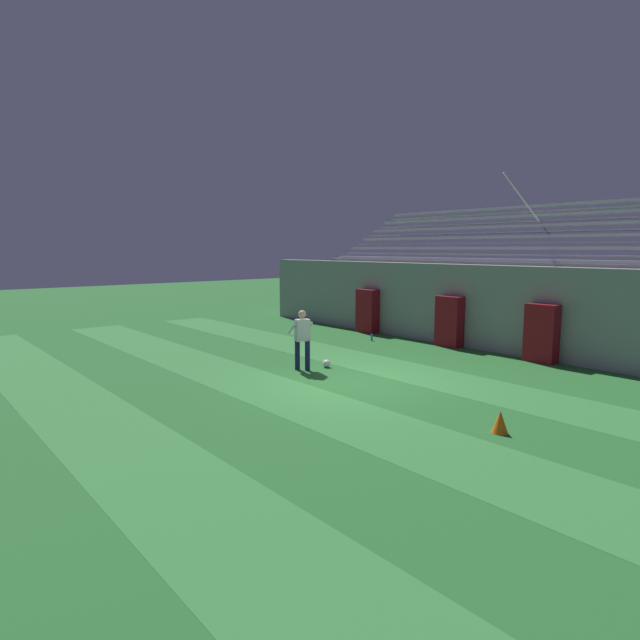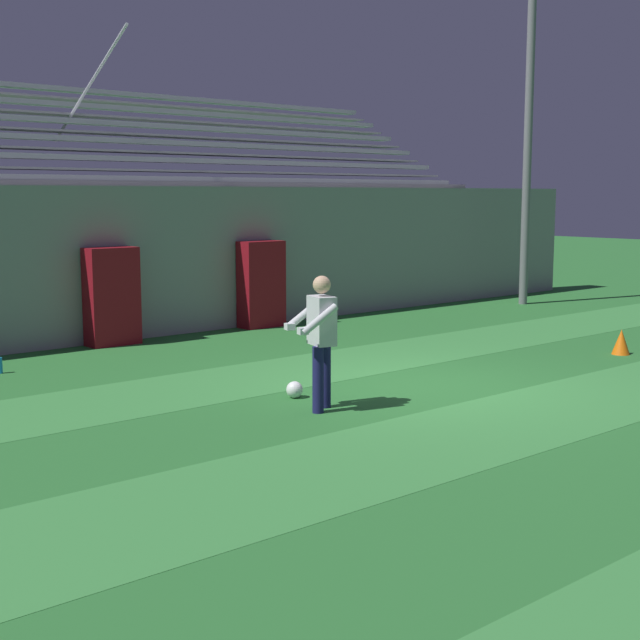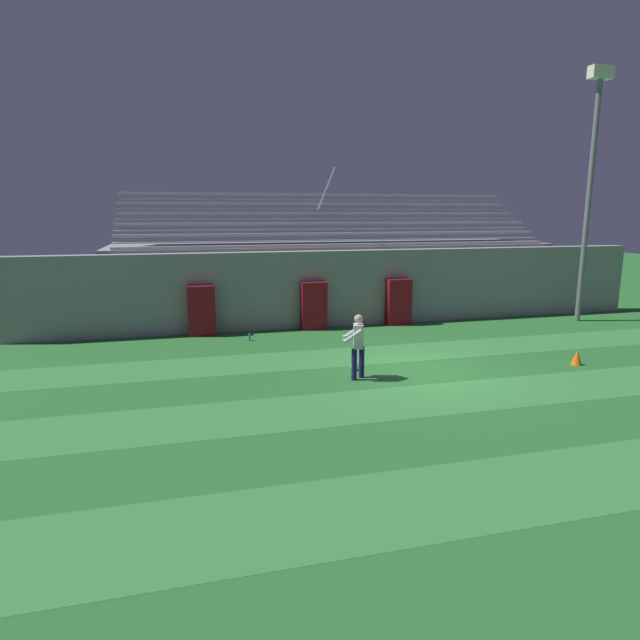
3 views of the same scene
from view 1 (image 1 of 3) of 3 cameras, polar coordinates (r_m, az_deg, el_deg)
name	(u,v)px [view 1 (image 1 of 3)]	position (r m, az deg, el deg)	size (l,w,h in m)	color
ground_plane	(356,383)	(13.46, 3.83, -6.76)	(80.00, 80.00, 0.00)	#286B2D
turf_stripe_near	(111,437)	(10.45, -21.35, -11.54)	(28.00, 2.00, 0.01)	#38843D
turf_stripe_mid	(291,397)	(12.21, -3.10, -8.25)	(28.00, 2.00, 0.01)	#38843D
turf_stripe_far	(409,372)	(14.85, 9.42, -5.46)	(28.00, 2.00, 0.01)	#38843D
back_wall	(502,309)	(18.24, 18.88, 1.12)	(24.00, 0.60, 2.80)	gray
padding_pillar_gate_left	(449,322)	(18.77, 13.63, -0.16)	(0.92, 0.44, 1.73)	maroon
padding_pillar_gate_right	(542,333)	(17.02, 22.55, -1.32)	(0.92, 0.44, 1.73)	maroon
padding_pillar_far_left	(367,311)	(21.36, 5.07, 0.96)	(0.92, 0.44, 1.73)	maroon
bleacher_stand	(545,300)	(20.56, 22.83, 1.94)	(18.00, 4.75, 5.83)	gray
goalkeeper	(302,336)	(14.69, -1.92, -1.72)	(0.66, 0.68, 1.67)	#19194C
soccer_ball	(326,364)	(15.16, 0.70, -4.67)	(0.22, 0.22, 0.22)	white
traffic_cone	(500,422)	(10.43, 18.66, -10.26)	(0.30, 0.30, 0.42)	orange
water_bottle	(372,337)	(19.58, 5.54, -1.86)	(0.07, 0.07, 0.24)	#1E8CD8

